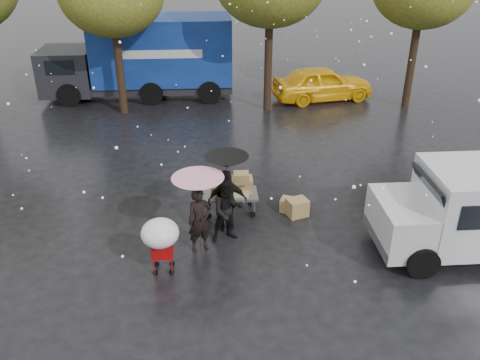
{
  "coord_description": "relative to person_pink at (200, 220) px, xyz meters",
  "views": [
    {
      "loc": [
        -0.05,
        -10.41,
        7.32
      ],
      "look_at": [
        0.73,
        1.0,
        1.35
      ],
      "focal_mm": 38.0,
      "sensor_mm": 36.0,
      "label": 1
    }
  ],
  "objects": [
    {
      "name": "box_ground_far",
      "position": [
        2.46,
        1.64,
        -0.64
      ],
      "size": [
        0.6,
        0.54,
        0.38
      ],
      "primitive_type": "cube",
      "rotation": [
        0.0,
        0.0,
        -0.4
      ],
      "color": "olive",
      "rests_on": "ground"
    },
    {
      "name": "umbrella_black",
      "position": [
        0.71,
        0.84,
        1.13
      ],
      "size": [
        1.08,
        1.08,
        2.11
      ],
      "color": "#4C4C4C",
      "rests_on": "ground"
    },
    {
      "name": "vendor_cart",
      "position": [
        0.9,
        1.71,
        -0.1
      ],
      "size": [
        1.52,
        0.8,
        1.27
      ],
      "color": "slate",
      "rests_on": "ground"
    },
    {
      "name": "person_pink",
      "position": [
        0.0,
        0.0,
        0.0
      ],
      "size": [
        0.71,
        0.59,
        1.66
      ],
      "primitive_type": "imported",
      "rotation": [
        0.0,
        0.0,
        0.37
      ],
      "color": "black",
      "rests_on": "ground"
    },
    {
      "name": "umbrella_pink",
      "position": [
        0.0,
        0.0,
        1.0
      ],
      "size": [
        1.23,
        1.23,
        1.98
      ],
      "color": "#4C4C4C",
      "rests_on": "ground"
    },
    {
      "name": "ground",
      "position": [
        0.31,
        0.03,
        -0.83
      ],
      "size": [
        90.0,
        90.0,
        0.0
      ],
      "primitive_type": "plane",
      "color": "black",
      "rests_on": "ground"
    },
    {
      "name": "box_ground_near",
      "position": [
        2.63,
        1.41,
        -0.59
      ],
      "size": [
        0.65,
        0.59,
        0.49
      ],
      "primitive_type": "cube",
      "rotation": [
        0.0,
        0.0,
        0.34
      ],
      "color": "olive",
      "rests_on": "ground"
    },
    {
      "name": "yellow_taxi",
      "position": [
        5.38,
        11.14,
        -0.08
      ],
      "size": [
        4.63,
        2.51,
        1.49
      ],
      "primitive_type": "imported",
      "rotation": [
        0.0,
        0.0,
        1.75
      ],
      "color": "yellow",
      "rests_on": "ground"
    },
    {
      "name": "person_black",
      "position": [
        0.71,
        0.84,
        0.03
      ],
      "size": [
        1.0,
        0.42,
        1.71
      ],
      "primitive_type": "imported",
      "rotation": [
        0.0,
        0.0,
        3.14
      ],
      "color": "black",
      "rests_on": "ground"
    },
    {
      "name": "shopping_cart",
      "position": [
        -0.85,
        -0.95,
        0.24
      ],
      "size": [
        0.84,
        0.84,
        1.46
      ],
      "color": "#B70A0C",
      "rests_on": "ground"
    },
    {
      "name": "blue_truck",
      "position": [
        -2.44,
        12.13,
        0.93
      ],
      "size": [
        8.3,
        2.6,
        3.5
      ],
      "color": "navy",
      "rests_on": "ground"
    },
    {
      "name": "person_middle",
      "position": [
        0.69,
        0.38,
        0.03
      ],
      "size": [
        0.97,
        0.84,
        1.71
      ],
      "primitive_type": "imported",
      "rotation": [
        0.0,
        0.0,
        0.26
      ],
      "color": "black",
      "rests_on": "ground"
    }
  ]
}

